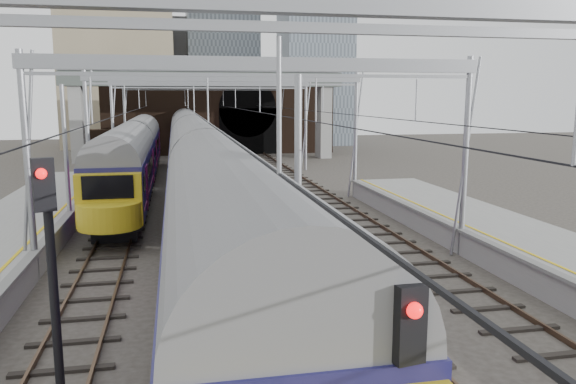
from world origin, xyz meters
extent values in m
plane|color=#38332D|center=(0.00, 0.00, 0.00)|extent=(160.00, 160.00, 0.00)
cube|color=#4C3828|center=(-6.72, 15.00, 0.09)|extent=(0.08, 80.00, 0.16)
cube|color=#4C3828|center=(-5.28, 15.00, 0.09)|extent=(0.08, 80.00, 0.16)
cube|color=black|center=(-6.00, 15.00, 0.01)|extent=(2.40, 80.00, 0.14)
cube|color=#4C3828|center=(-2.72, 15.00, 0.09)|extent=(0.08, 80.00, 0.16)
cube|color=#4C3828|center=(-1.28, 15.00, 0.09)|extent=(0.08, 80.00, 0.16)
cube|color=black|center=(-2.00, 15.00, 0.01)|extent=(2.40, 80.00, 0.14)
cube|color=#4C3828|center=(1.28, 15.00, 0.09)|extent=(0.08, 80.00, 0.16)
cube|color=#4C3828|center=(2.72, 15.00, 0.09)|extent=(0.08, 80.00, 0.16)
cube|color=black|center=(2.00, 15.00, 0.01)|extent=(2.40, 80.00, 0.14)
cube|color=#4C3828|center=(5.28, 15.00, 0.09)|extent=(0.08, 80.00, 0.16)
cube|color=#4C3828|center=(6.72, 15.00, 0.09)|extent=(0.08, 80.00, 0.16)
cube|color=black|center=(6.00, 15.00, 0.01)|extent=(2.40, 80.00, 0.14)
cylinder|color=gray|center=(-8.20, 8.00, 4.00)|extent=(0.24, 0.24, 8.00)
cylinder|color=gray|center=(8.20, 8.00, 4.00)|extent=(0.24, 0.24, 8.00)
cube|color=gray|center=(0.00, 8.00, 7.60)|extent=(16.80, 0.28, 0.50)
cylinder|color=gray|center=(-8.20, 22.00, 4.00)|extent=(0.24, 0.24, 8.00)
cylinder|color=gray|center=(8.20, 22.00, 4.00)|extent=(0.24, 0.24, 8.00)
cube|color=gray|center=(0.00, 22.00, 7.60)|extent=(16.80, 0.28, 0.50)
cylinder|color=gray|center=(-8.20, 36.00, 4.00)|extent=(0.24, 0.24, 8.00)
cylinder|color=gray|center=(8.20, 36.00, 4.00)|extent=(0.24, 0.24, 8.00)
cube|color=gray|center=(0.00, 36.00, 7.60)|extent=(16.80, 0.28, 0.50)
cylinder|color=gray|center=(-8.20, 48.00, 4.00)|extent=(0.24, 0.24, 8.00)
cylinder|color=gray|center=(8.20, 48.00, 4.00)|extent=(0.24, 0.24, 8.00)
cube|color=gray|center=(0.00, 48.00, 7.60)|extent=(16.80, 0.28, 0.50)
cube|color=black|center=(-6.00, 15.00, 5.50)|extent=(0.03, 80.00, 0.03)
cube|color=black|center=(-2.00, 15.00, 5.50)|extent=(0.03, 80.00, 0.03)
cube|color=black|center=(2.00, 15.00, 5.50)|extent=(0.03, 80.00, 0.03)
cube|color=black|center=(6.00, 15.00, 5.50)|extent=(0.03, 80.00, 0.03)
cube|color=black|center=(2.00, 52.00, 4.50)|extent=(26.00, 2.00, 9.00)
cube|color=black|center=(5.00, 50.98, 2.60)|extent=(6.50, 0.10, 5.20)
cylinder|color=black|center=(5.00, 50.98, 5.20)|extent=(6.50, 0.10, 6.50)
cube|color=black|center=(-10.00, 51.00, 1.50)|extent=(6.00, 1.50, 3.00)
cube|color=gray|center=(-12.50, 46.00, 4.10)|extent=(1.20, 2.50, 8.20)
cube|color=gray|center=(12.50, 46.00, 4.10)|extent=(1.20, 2.50, 8.20)
cube|color=#49534D|center=(0.00, 46.00, 8.20)|extent=(28.00, 3.00, 1.40)
cube|color=gray|center=(0.00, 46.00, 9.10)|extent=(28.00, 3.00, 0.30)
cube|color=tan|center=(-10.00, 66.00, 11.00)|extent=(14.00, 12.00, 22.00)
cube|color=#4C5660|center=(4.00, 72.00, 16.00)|extent=(10.00, 10.00, 32.00)
cube|color=gray|center=(-2.00, 80.00, 9.00)|extent=(18.00, 14.00, 18.00)
cube|color=black|center=(-2.00, 27.64, 0.35)|extent=(2.39, 70.82, 0.70)
cube|color=#131445|center=(-2.00, 27.64, 2.36)|extent=(3.05, 70.82, 2.72)
cylinder|color=slate|center=(-2.00, 27.64, 3.72)|extent=(2.98, 70.32, 2.98)
cube|color=black|center=(-2.00, 27.64, 2.79)|extent=(3.07, 69.62, 0.82)
cube|color=#CD408C|center=(-2.00, 27.64, 1.60)|extent=(3.07, 69.82, 0.13)
cube|color=black|center=(-6.00, 27.76, 0.35)|extent=(2.17, 32.02, 0.70)
cube|color=#131445|center=(-6.00, 27.76, 2.23)|extent=(2.77, 32.02, 2.47)
cylinder|color=slate|center=(-6.00, 27.76, 3.47)|extent=(2.71, 31.52, 2.71)
cube|color=black|center=(-6.00, 27.76, 2.63)|extent=(2.79, 30.82, 0.74)
cube|color=#CD408C|center=(-6.00, 27.76, 1.54)|extent=(2.79, 31.02, 0.12)
cube|color=gold|center=(-6.00, 11.60, 2.13)|extent=(2.71, 0.60, 2.27)
cube|color=black|center=(-6.00, 11.43, 2.73)|extent=(2.07, 0.08, 0.99)
cylinder|color=black|center=(-5.55, -1.74, 2.59)|extent=(0.17, 0.17, 5.18)
cube|color=black|center=(-5.55, -1.92, 4.86)|extent=(0.42, 0.30, 0.97)
sphere|color=red|center=(-5.55, -2.04, 5.07)|extent=(0.19, 0.19, 0.19)
cube|color=black|center=(-0.96, -7.53, 4.15)|extent=(0.35, 0.24, 0.83)
sphere|color=red|center=(-0.96, -7.65, 4.34)|extent=(0.17, 0.17, 0.17)
cube|color=blue|center=(1.40, 2.51, 0.04)|extent=(0.86, 0.70, 0.09)
cube|color=blue|center=(-2.45, 5.08, 0.05)|extent=(0.90, 0.69, 0.10)
cube|color=blue|center=(4.44, 7.20, 0.04)|extent=(0.89, 0.77, 0.09)
camera|label=1|loc=(-3.22, -12.54, 6.41)|focal=35.00mm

